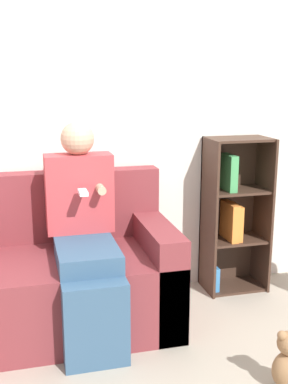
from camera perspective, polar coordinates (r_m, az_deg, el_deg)
The scene contains 6 objects.
ground_plane at distance 2.82m, azimuth -6.36°, elevation -19.79°, with size 14.00×14.00×0.00m, color #9E9384.
back_wall at distance 3.30m, azimuth -9.30°, elevation 8.65°, with size 10.00×0.06×2.55m.
couch at distance 3.09m, azimuth -13.46°, elevation -10.38°, with size 1.78×0.80×0.94m.
adult_seated at distance 2.89m, azimuth -7.08°, elevation -4.29°, with size 0.42×0.76×1.28m.
bookshelf at distance 3.58m, azimuth 10.40°, elevation -2.63°, with size 0.45×0.30×1.13m.
teddy_bear at distance 2.67m, azimuth 16.67°, elevation -18.62°, with size 0.16×0.13×0.32m.
Camera 1 is at (-0.30, -2.34, 1.55)m, focal length 45.00 mm.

